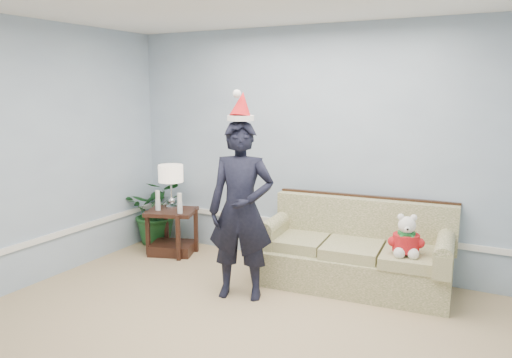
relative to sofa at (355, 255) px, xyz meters
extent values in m
cube|color=#A3BBD0|center=(-0.72, 0.41, 1.03)|extent=(4.50, 0.02, 2.70)
cube|color=white|center=(-0.72, 0.39, 0.13)|extent=(4.48, 0.03, 0.06)
cube|color=#586731|center=(0.00, -0.05, -0.13)|extent=(1.96, 0.97, 0.36)
cube|color=#586731|center=(-0.59, -0.10, 0.10)|extent=(0.61, 0.69, 0.11)
cube|color=#586731|center=(0.00, -0.10, 0.10)|extent=(0.61, 0.69, 0.11)
cube|color=#586731|center=(0.59, -0.10, 0.10)|extent=(0.61, 0.69, 0.11)
cube|color=#586731|center=(0.00, 0.25, 0.30)|extent=(1.90, 0.34, 0.51)
cube|color=black|center=(0.00, 0.32, 0.55)|extent=(1.89, 0.21, 0.05)
cube|color=#586731|center=(-0.87, -0.05, 0.15)|extent=(0.23, 0.82, 0.22)
cube|color=#586731|center=(0.87, -0.05, 0.15)|extent=(0.23, 0.82, 0.22)
cube|color=#361B13|center=(-2.29, -0.08, 0.21)|extent=(0.70, 0.64, 0.05)
cube|color=#361B13|center=(-2.29, -0.08, -0.25)|extent=(0.63, 0.57, 0.13)
cube|color=#361B13|center=(-2.52, -0.26, -0.04)|extent=(0.06, 0.06, 0.55)
cube|color=#361B13|center=(-2.06, -0.26, -0.04)|extent=(0.06, 0.06, 0.55)
cube|color=#361B13|center=(-2.52, 0.10, -0.04)|extent=(0.06, 0.06, 0.55)
cube|color=#361B13|center=(-2.06, 0.10, -0.04)|extent=(0.06, 0.06, 0.55)
cylinder|color=silver|center=(-2.34, -0.01, 0.25)|extent=(0.14, 0.14, 0.03)
sphere|color=silver|center=(-2.34, -0.01, 0.33)|extent=(0.09, 0.09, 0.09)
cylinder|color=silver|center=(-2.34, -0.01, 0.46)|extent=(0.02, 0.02, 0.30)
cylinder|color=beige|center=(-2.34, -0.01, 0.67)|extent=(0.30, 0.30, 0.21)
cylinder|color=silver|center=(-2.42, -0.17, 0.30)|extent=(0.06, 0.06, 0.13)
cylinder|color=white|center=(-2.42, -0.17, 0.42)|extent=(0.05, 0.05, 0.11)
cylinder|color=silver|center=(-2.10, -0.17, 0.30)|extent=(0.06, 0.06, 0.13)
cylinder|color=white|center=(-2.10, -0.17, 0.42)|extent=(0.05, 0.05, 0.11)
imported|color=#1C5022|center=(-2.72, 0.18, 0.11)|extent=(1.00, 0.95, 0.86)
imported|color=black|center=(-0.90, -0.81, 0.55)|extent=(0.73, 0.58, 1.73)
cylinder|color=white|center=(-0.90, -0.81, 1.43)|extent=(0.28, 0.28, 0.05)
cone|color=red|center=(-0.90, -0.79, 1.55)|extent=(0.24, 0.29, 0.29)
sphere|color=white|center=(-0.90, -0.87, 1.65)|extent=(0.08, 0.08, 0.08)
sphere|color=white|center=(0.54, -0.20, 0.27)|extent=(0.23, 0.23, 0.23)
cylinder|color=red|center=(0.54, -0.20, 0.27)|extent=(0.30, 0.30, 0.16)
cylinder|color=#1B6D2E|center=(0.54, -0.20, 0.36)|extent=(0.20, 0.20, 0.03)
sphere|color=white|center=(0.47, -0.30, 0.20)|extent=(0.11, 0.11, 0.11)
sphere|color=white|center=(0.60, -0.30, 0.20)|extent=(0.11, 0.11, 0.11)
sphere|color=white|center=(0.54, -0.21, 0.44)|extent=(0.16, 0.16, 0.16)
sphere|color=black|center=(0.54, -0.30, 0.43)|extent=(0.02, 0.02, 0.02)
sphere|color=white|center=(0.48, -0.20, 0.51)|extent=(0.06, 0.06, 0.06)
sphere|color=white|center=(0.59, -0.20, 0.51)|extent=(0.06, 0.06, 0.06)
camera|label=1|loc=(1.40, -4.83, 1.69)|focal=35.00mm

